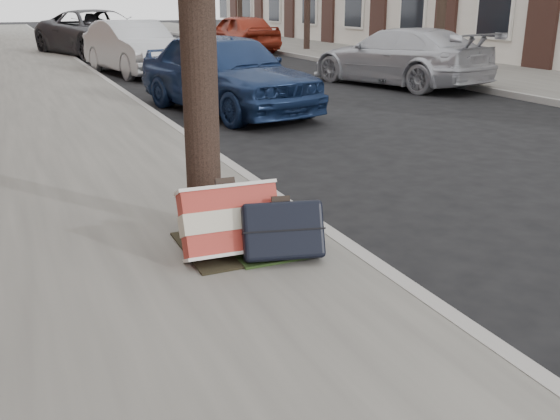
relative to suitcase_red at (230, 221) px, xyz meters
name	(u,v)px	position (x,y,z in m)	size (l,w,h in m)	color
far_sidewalk	(375,58)	(9.93, 13.97, -0.32)	(4.00, 70.00, 0.12)	slate
dirt_patch	(240,244)	(0.13, 0.17, -0.26)	(0.85, 0.85, 0.01)	black
suitcase_red	(230,221)	(0.00, 0.00, 0.00)	(0.68, 0.19, 0.49)	maroon
suitcase_navy	(283,230)	(0.31, -0.21, -0.04)	(0.56, 0.18, 0.40)	black
car_near_front	(226,72)	(2.20, 6.41, 0.30)	(1.63, 4.04, 1.38)	navy
car_near_mid	(134,48)	(1.92, 12.90, 0.30)	(1.45, 4.16, 1.37)	#B4B7BB
car_near_back	(98,34)	(1.86, 18.70, 0.40)	(2.60, 5.63, 1.56)	#333439
car_far_front	(399,57)	(6.94, 8.22, 0.26)	(1.80, 4.43, 1.29)	#B2B3BA
car_far_back	(239,33)	(6.92, 18.60, 0.31)	(1.65, 4.10, 1.40)	maroon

